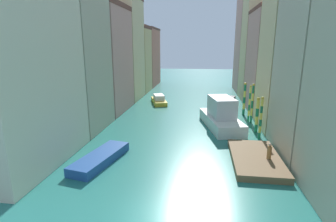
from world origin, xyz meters
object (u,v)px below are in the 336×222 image
mooring_pole_0 (261,118)px  motorboat_1 (159,100)px  waterfront_dock (255,158)px  mooring_pole_4 (244,99)px  mooring_pole_2 (252,103)px  person_on_dock (269,152)px  mooring_pole_1 (257,114)px  mooring_pole_3 (249,103)px  gondola_black (229,101)px  motorboat_0 (100,158)px  vaporetto_white (221,116)px

mooring_pole_0 → motorboat_1: 21.39m
waterfront_dock → mooring_pole_4: 16.19m
motorboat_1 → mooring_pole_2: bearing=-36.2°
mooring_pole_2 → mooring_pole_4: (-0.39, 3.96, -0.19)m
person_on_dock → mooring_pole_1: (0.58, 8.69, 0.95)m
mooring_pole_3 → gondola_black: mooring_pole_3 is taller
waterfront_dock → gondola_black: bearing=90.2°
waterfront_dock → motorboat_1: 25.32m
person_on_dock → mooring_pole_3: size_ratio=0.28×
waterfront_dock → mooring_pole_3: 12.82m
waterfront_dock → mooring_pole_2: mooring_pole_2 is taller
mooring_pole_1 → motorboat_0: (-14.81, -10.14, -1.74)m
mooring_pole_1 → motorboat_1: bearing=134.6°
mooring_pole_1 → gondola_black: size_ratio=0.49×
waterfront_dock → person_on_dock: 1.42m
motorboat_0 → gondola_black: bearing=63.6°
mooring_pole_2 → mooring_pole_3: (-0.25, 0.53, -0.14)m
motorboat_1 → mooring_pole_1: bearing=-45.4°
waterfront_dock → mooring_pole_2: size_ratio=1.50×
mooring_pole_4 → motorboat_0: mooring_pole_4 is taller
mooring_pole_0 → mooring_pole_1: (0.09, 2.35, -0.25)m
mooring_pole_1 → gondola_black: bearing=95.6°
vaporetto_white → mooring_pole_4: bearing=60.1°
mooring_pole_1 → vaporetto_white: 4.27m
motorboat_1 → person_on_dock: bearing=-59.8°
mooring_pole_0 → mooring_pole_4: (-0.22, 10.15, 0.05)m
motorboat_1 → gondola_black: bearing=11.3°
waterfront_dock → mooring_pole_3: bearing=83.7°
mooring_pole_1 → motorboat_1: mooring_pole_1 is taller
motorboat_0 → mooring_pole_0: bearing=27.9°
mooring_pole_0 → vaporetto_white: size_ratio=0.49×
vaporetto_white → mooring_pole_3: bearing=37.1°
mooring_pole_2 → vaporetto_white: size_ratio=0.54×
mooring_pole_1 → vaporetto_white: bearing=158.7°
mooring_pole_1 → mooring_pole_3: bearing=92.2°
person_on_dock → mooring_pole_1: size_ratio=0.33×
mooring_pole_0 → motorboat_0: size_ratio=0.68×
mooring_pole_2 → vaporetto_white: mooring_pole_2 is taller
mooring_pole_0 → vaporetto_white: mooring_pole_0 is taller
waterfront_dock → motorboat_1: (-12.22, 22.18, 0.32)m
vaporetto_white → gondola_black: size_ratio=1.14×
mooring_pole_1 → mooring_pole_3: (-0.17, 4.37, 0.35)m
mooring_pole_2 → vaporetto_white: (-4.00, -2.31, -1.21)m
mooring_pole_3 → gondola_black: size_ratio=0.58×
waterfront_dock → mooring_pole_2: (1.63, 12.03, 2.34)m
gondola_black → motorboat_1: 12.40m
mooring_pole_2 → motorboat_0: bearing=-136.8°
vaporetto_white → person_on_dock: bearing=-71.9°
person_on_dock → gondola_black: 25.15m
gondola_black → motorboat_1: size_ratio=1.35×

